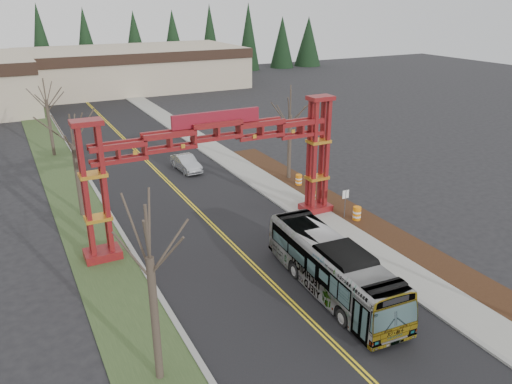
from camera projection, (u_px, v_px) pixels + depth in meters
road at (185, 199)px, 40.67m from camera, size 12.00×110.00×0.02m
lane_line_left at (184, 199)px, 40.62m from camera, size 0.12×100.00×0.01m
lane_line_right at (187, 199)px, 40.72m from camera, size 0.12×100.00×0.01m
curb_right at (253, 186)px, 43.28m from camera, size 0.30×110.00×0.15m
sidewalk_right at (267, 183)px, 43.90m from camera, size 2.60×110.00×0.14m
landscape_strip at (412, 248)px, 32.62m from camera, size 2.60×50.00×0.12m
grass_median at (84, 217)px, 37.24m from camera, size 4.00×110.00×0.08m
curb_left at (109, 212)px, 38.02m from camera, size 0.30×110.00×0.15m
gateway_arch at (217, 151)px, 32.71m from camera, size 18.20×1.60×8.90m
retail_building_east at (132, 68)px, 89.10m from camera, size 38.00×20.30×7.00m
conifer_treeline at (63, 48)px, 93.80m from camera, size 116.10×5.60×13.00m
transit_bus at (333, 268)px, 27.36m from camera, size 3.22×11.14×3.06m
silver_sedan at (186, 163)px, 47.14m from camera, size 1.81×4.51×1.46m
bare_tree_median_near at (150, 259)px, 19.47m from camera, size 3.41×3.41×8.15m
bare_tree_median_mid at (73, 146)px, 35.63m from camera, size 3.47×3.47×7.77m
bare_tree_median_far at (46, 100)px, 49.71m from camera, size 3.26×3.26×7.95m
bare_tree_right_far at (290, 116)px, 43.12m from camera, size 3.39×3.39×8.09m
street_sign at (345, 198)px, 36.44m from camera, size 0.52×0.07×2.29m
barrel_south at (357, 214)px, 36.51m from camera, size 0.60×0.60×1.12m
barrel_mid at (312, 197)px, 39.59m from camera, size 0.59×0.59×1.09m
barrel_north at (299, 180)px, 43.34m from camera, size 0.56×0.56×1.04m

